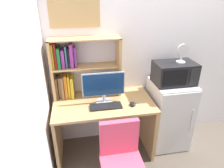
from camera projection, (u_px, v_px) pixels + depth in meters
wall_back at (196, 47)px, 2.76m from camera, size 6.40×0.04×2.60m
wall_left at (3, 152)px, 0.99m from camera, size 0.04×4.40×2.60m
desk at (104, 119)px, 2.55m from camera, size 1.21×0.68×0.78m
hutch_bookshelf at (75, 68)px, 2.43m from camera, size 0.83×0.23×0.74m
monitor at (104, 87)px, 2.35m from camera, size 0.50×0.20×0.39m
keyboard at (106, 106)px, 2.33m from camera, size 0.37×0.14×0.02m
computer_mouse at (133, 104)px, 2.37m from camera, size 0.07×0.09×0.04m
mini_fridge at (169, 114)px, 2.75m from camera, size 0.51×0.53×0.94m
microwave at (174, 73)px, 2.50m from camera, size 0.50×0.33×0.27m
desk_fan at (182, 52)px, 2.39m from camera, size 0.14×0.11×0.23m
wall_corkboard at (74, 5)px, 2.22m from camera, size 0.57×0.02×0.48m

